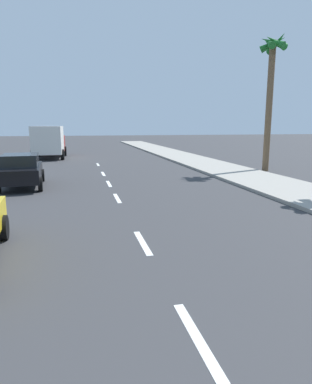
{
  "coord_description": "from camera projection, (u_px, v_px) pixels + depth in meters",
  "views": [
    {
      "loc": [
        -1.52,
        3.0,
        2.9
      ],
      "look_at": [
        0.55,
        11.86,
        1.1
      ],
      "focal_mm": 31.76,
      "sensor_mm": 36.0,
      "label": 1
    }
  ],
  "objects": [
    {
      "name": "ground_plane",
      "position": [
        109.0,
        183.0,
        17.14
      ],
      "size": [
        160.0,
        160.0,
        0.0
      ],
      "primitive_type": "plane",
      "color": "#38383A"
    },
    {
      "name": "sidewalk_strip",
      "position": [
        233.0,
        172.0,
        20.78
      ],
      "size": [
        3.6,
        80.0,
        0.14
      ],
      "primitive_type": "cube",
      "color": "#9E998E",
      "rests_on": "ground"
    },
    {
      "name": "lane_stripe_2",
      "position": [
        197.0,
        337.0,
        4.71
      ],
      "size": [
        0.16,
        1.8,
        0.01
      ],
      "primitive_type": "cube",
      "color": "white",
      "rests_on": "ground"
    },
    {
      "name": "lane_stripe_3",
      "position": [
        143.0,
        242.0,
        8.51
      ],
      "size": [
        0.16,
        1.8,
        0.01
      ],
      "primitive_type": "cube",
      "color": "white",
      "rests_on": "ground"
    },
    {
      "name": "lane_stripe_4",
      "position": [
        117.0,
        198.0,
        13.67
      ],
      "size": [
        0.16,
        1.8,
        0.01
      ],
      "primitive_type": "cube",
      "color": "white",
      "rests_on": "ground"
    },
    {
      "name": "lane_stripe_5",
      "position": [
        109.0,
        184.0,
        17.02
      ],
      "size": [
        0.16,
        1.8,
        0.01
      ],
      "primitive_type": "cube",
      "color": "white",
      "rests_on": "ground"
    },
    {
      "name": "lane_stripe_6",
      "position": [
        103.0,
        174.0,
        20.48
      ],
      "size": [
        0.16,
        1.8,
        0.01
      ],
      "primitive_type": "cube",
      "color": "white",
      "rests_on": "ground"
    },
    {
      "name": "lane_stripe_7",
      "position": [
        98.0,
        165.0,
        25.27
      ],
      "size": [
        0.16,
        1.8,
        0.01
      ],
      "primitive_type": "cube",
      "color": "white",
      "rests_on": "ground"
    },
    {
      "name": "parked_car_black",
      "position": [
        21.0,
        170.0,
        15.99
      ],
      "size": [
        2.11,
        4.23,
        1.57
      ],
      "rotation": [
        0.0,
        0.0,
        0.06
      ],
      "color": "black",
      "rests_on": "ground"
    },
    {
      "name": "delivery_truck",
      "position": [
        49.0,
        141.0,
        29.89
      ],
      "size": [
        2.79,
        6.29,
        2.8
      ],
      "rotation": [
        0.0,
        0.0,
        -0.02
      ],
      "color": "maroon",
      "rests_on": "ground"
    },
    {
      "name": "palm_tree_far",
      "position": [
        271.0,
        72.0,
        20.59
      ],
      "size": [
        1.72,
        1.83,
        8.3
      ],
      "color": "brown",
      "rests_on": "ground"
    }
  ]
}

